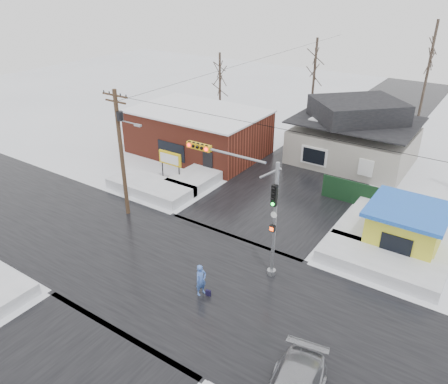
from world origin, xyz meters
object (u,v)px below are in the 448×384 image
Objects in this scene: kiosk at (405,228)px; marquee_sign at (170,159)px; traffic_signal at (250,198)px; pedestrian at (201,280)px; utility_pole at (121,147)px.

marquee_sign is at bearing -178.45° from kiosk.
pedestrian is at bearing -101.85° from traffic_signal.
kiosk reaches higher than pedestrian.
kiosk reaches higher than marquee_sign.
pedestrian is (9.61, -4.14, -4.20)m from utility_pole.
utility_pole is 18.95m from kiosk.
utility_pole is 6.87m from marquee_sign.
utility_pole is at bearing -159.56° from kiosk.
utility_pole is at bearing -79.87° from marquee_sign.
traffic_signal reaches higher than marquee_sign.
marquee_sign is (-1.07, 5.99, -3.19)m from utility_pole.
kiosk is (18.50, 0.50, -0.46)m from marquee_sign.
traffic_signal is 0.78× the size of utility_pole.
pedestrian is (-0.76, -3.61, -3.62)m from traffic_signal.
utility_pole is (-10.36, 0.53, 0.57)m from traffic_signal.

